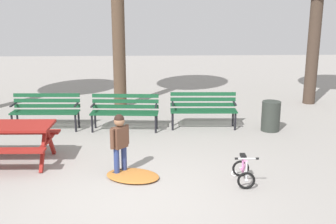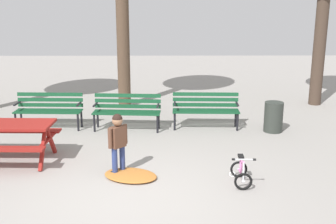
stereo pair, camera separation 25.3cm
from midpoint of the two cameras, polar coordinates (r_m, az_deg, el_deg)
name	(u,v)px [view 2 (the right image)]	position (r m, az deg, el deg)	size (l,w,h in m)	color
ground	(127,198)	(6.78, -4.46, -11.52)	(36.00, 36.00, 0.00)	gray
picnic_table	(5,132)	(8.54, -20.43, -2.56)	(1.83, 1.38, 0.79)	maroon
park_bench_far_left	(49,107)	(10.55, -15.15, 0.60)	(1.62, 0.52, 0.85)	#144728
park_bench_left	(127,109)	(10.10, -4.85, 0.44)	(1.63, 0.57, 0.85)	#144728
park_bench_right	(206,107)	(10.25, 5.83, 0.64)	(1.62, 0.51, 0.85)	#144728
child_standing	(118,139)	(7.44, -5.84, -3.65)	(0.31, 0.33, 1.11)	navy
kids_bicycle	(241,172)	(7.30, 10.86, -8.04)	(0.39, 0.57, 0.54)	black
leaf_pile	(131,175)	(7.50, -4.13, -8.55)	(0.96, 0.67, 0.07)	#B26B2D
trash_bin	(273,117)	(10.26, 14.79, -0.65)	(0.44, 0.44, 0.71)	#2D332D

